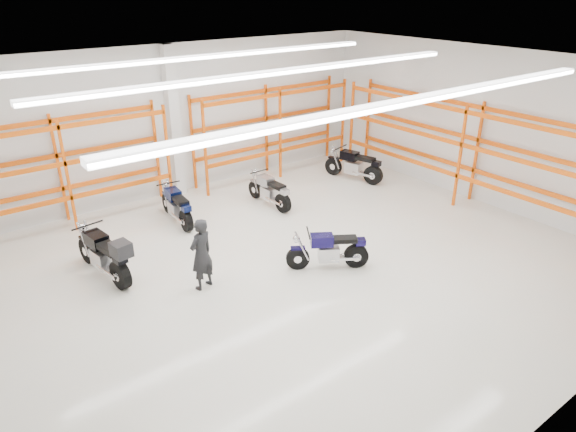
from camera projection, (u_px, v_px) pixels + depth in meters
ground at (292, 267)px, 12.01m from camera, size 14.00×14.00×0.00m
room_shell at (291, 130)px, 10.66m from camera, size 14.02×12.02×4.51m
motorcycle_main at (331, 251)px, 11.82m from camera, size 1.69×1.15×0.95m
motorcycle_back_a at (106, 256)px, 11.35m from camera, size 0.79×2.31×1.19m
motorcycle_back_b at (177, 207)px, 14.06m from camera, size 0.67×2.02×0.99m
motorcycle_back_c at (270, 192)px, 15.12m from camera, size 0.64×1.94×0.95m
motorcycle_back_d at (356, 166)px, 17.07m from camera, size 0.89×2.10×1.06m
standing_man at (201, 254)px, 10.91m from camera, size 0.68×0.54×1.63m
structural_column at (174, 123)px, 15.30m from camera, size 0.32×0.32×4.50m
pallet_racking_back_left at (61, 163)px, 13.38m from camera, size 5.67×0.87×3.00m
pallet_racking_back_right at (273, 123)px, 17.10m from camera, size 5.67×0.87×3.00m
pallet_racking_side at (470, 144)px, 14.80m from camera, size 0.87×9.07×3.00m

